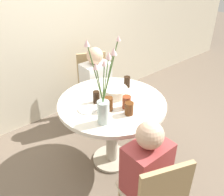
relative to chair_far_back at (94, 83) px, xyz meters
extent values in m
plane|color=#6B5B4C|center=(-0.39, -0.84, -0.49)|extent=(16.00, 16.00, 0.00)
cube|color=beige|center=(-0.39, 0.40, 0.81)|extent=(8.00, 0.05, 2.60)
cylinder|color=silver|center=(-0.39, -0.84, 0.25)|extent=(1.05, 1.05, 0.04)
cylinder|color=#B7AD99|center=(-0.39, -0.84, -0.12)|extent=(0.13, 0.13, 0.70)
cylinder|color=#B7AD99|center=(-0.39, -0.84, -0.48)|extent=(0.42, 0.42, 0.03)
cube|color=beige|center=(-0.03, -0.07, -0.09)|extent=(0.53, 0.53, 0.04)
cube|color=tan|center=(0.04, 0.09, 0.16)|extent=(0.36, 0.19, 0.46)
cylinder|color=tan|center=(-0.26, -0.16, -0.30)|extent=(0.03, 0.03, 0.39)
cylinder|color=tan|center=(0.05, -0.30, -0.30)|extent=(0.03, 0.03, 0.39)
cylinder|color=tan|center=(-0.12, 0.15, -0.30)|extent=(0.03, 0.03, 0.39)
cylinder|color=tan|center=(0.19, 0.01, -0.30)|extent=(0.03, 0.03, 0.39)
cube|color=beige|center=(-0.69, -1.64, -0.09)|extent=(0.51, 0.51, 0.04)
cube|color=tan|center=(-0.75, -1.81, 0.16)|extent=(0.37, 0.17, 0.46)
cylinder|color=tan|center=(-0.47, -1.54, -0.30)|extent=(0.03, 0.03, 0.39)
cylinder|color=white|center=(-0.30, -0.78, 0.32)|extent=(0.25, 0.25, 0.09)
cylinder|color=#E54C4C|center=(-0.30, -0.78, 0.39)|extent=(0.01, 0.01, 0.04)
cylinder|color=#B2C6C1|center=(-0.66, -1.05, 0.38)|extent=(0.10, 0.10, 0.21)
cylinder|color=#4C7538|center=(-0.73, -1.06, 0.74)|extent=(0.14, 0.02, 0.53)
cone|color=beige|center=(-0.80, -1.07, 1.00)|extent=(0.04, 0.04, 0.05)
cylinder|color=#4C7538|center=(-0.72, -1.10, 0.67)|extent=(0.13, 0.10, 0.39)
cone|color=beige|center=(-0.78, -1.14, 0.86)|extent=(0.04, 0.04, 0.05)
cylinder|color=#4C7538|center=(-0.61, -1.03, 0.66)|extent=(0.11, 0.06, 0.36)
cone|color=beige|center=(-0.56, -1.01, 0.84)|extent=(0.05, 0.05, 0.06)
cylinder|color=#4C7538|center=(-0.61, -1.09, 0.74)|extent=(0.11, 0.07, 0.53)
cone|color=beige|center=(-0.56, -1.12, 1.00)|extent=(0.04, 0.04, 0.04)
cylinder|color=#4C7538|center=(-0.67, -1.08, 0.66)|extent=(0.02, 0.05, 0.36)
cone|color=beige|center=(-0.68, -1.10, 0.84)|extent=(0.04, 0.04, 0.05)
cylinder|color=#4C7538|center=(-0.63, -1.08, 0.69)|extent=(0.07, 0.07, 0.44)
cone|color=beige|center=(-0.60, -1.11, 0.91)|extent=(0.05, 0.05, 0.05)
cylinder|color=white|center=(-0.66, -0.81, 0.28)|extent=(0.17, 0.17, 0.01)
cylinder|color=maroon|center=(-0.36, -1.02, 0.33)|extent=(0.08, 0.08, 0.12)
cylinder|color=#51280F|center=(-0.51, -0.94, 0.34)|extent=(0.08, 0.08, 0.13)
cylinder|color=black|center=(-0.08, -0.72, 0.33)|extent=(0.07, 0.07, 0.12)
cylinder|color=black|center=(-0.51, -0.76, 0.33)|extent=(0.06, 0.06, 0.12)
cylinder|color=#51280F|center=(-0.41, -1.10, 0.33)|extent=(0.08, 0.08, 0.12)
cube|color=#383333|center=(-0.07, -0.15, -0.28)|extent=(0.31, 0.24, 0.43)
cube|color=white|center=(-0.07, -0.15, 0.14)|extent=(0.34, 0.24, 0.42)
sphere|color=#D1A889|center=(-0.07, -0.15, 0.45)|extent=(0.20, 0.20, 0.20)
cube|color=#993838|center=(-0.66, -1.57, 0.14)|extent=(0.34, 0.24, 0.42)
sphere|color=#D1A889|center=(-0.66, -1.57, 0.45)|extent=(0.20, 0.20, 0.20)
camera|label=1|loc=(-1.71, -2.41, 1.54)|focal=40.00mm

